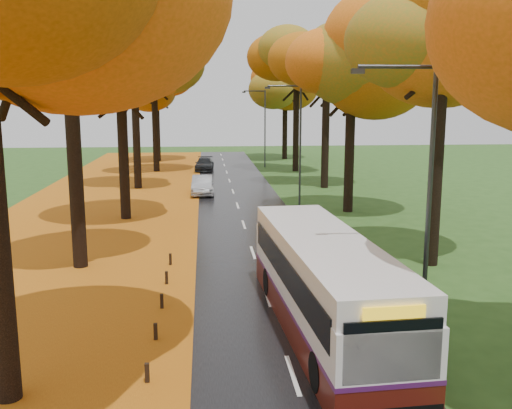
{
  "coord_description": "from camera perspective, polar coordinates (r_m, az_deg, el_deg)",
  "views": [
    {
      "loc": [
        -2.19,
        -7.49,
        7.02
      ],
      "look_at": [
        0.0,
        16.39,
        2.6
      ],
      "focal_mm": 40.0,
      "sensor_mm": 36.0,
      "label": 1
    }
  ],
  "objects": [
    {
      "name": "streetlamp_mid",
      "position": [
        38.06,
        4.08,
        6.94
      ],
      "size": [
        2.45,
        0.18,
        8.0
      ],
      "color": "#333538",
      "rests_on": "ground"
    },
    {
      "name": "streetlamp_near",
      "position": [
        16.82,
        16.22,
        2.14
      ],
      "size": [
        2.45,
        0.18,
        8.0
      ],
      "color": "#333538",
      "rests_on": "ground"
    },
    {
      "name": "streetlamp_far",
      "position": [
        59.85,
        0.66,
        8.23
      ],
      "size": [
        2.45,
        0.18,
        8.0
      ],
      "color": "#333538",
      "rests_on": "ground"
    },
    {
      "name": "bus",
      "position": [
        17.63,
        6.82,
        -7.7
      ],
      "size": [
        3.15,
        11.1,
        2.89
      ],
      "rotation": [
        0.0,
        0.0,
        0.06
      ],
      "color": "#48120B",
      "rests_on": "road"
    },
    {
      "name": "road",
      "position": [
        33.31,
        -1.35,
        -1.69
      ],
      "size": [
        6.5,
        90.0,
        0.04
      ],
      "primitive_type": "cube",
      "color": "black",
      "rests_on": "ground"
    },
    {
      "name": "trees_right",
      "position": [
        35.76,
        10.32,
        14.56
      ],
      "size": [
        9.3,
        74.2,
        13.96
      ],
      "color": "black",
      "rests_on": "ground"
    },
    {
      "name": "leaf_drift",
      "position": [
        33.24,
        -6.6,
        -1.75
      ],
      "size": [
        0.9,
        90.0,
        0.01
      ],
      "primitive_type": "cube",
      "color": "#BC6B13",
      "rests_on": "road"
    },
    {
      "name": "bollard_row",
      "position": [
        14.02,
        -11.37,
        -18.6
      ],
      "size": [
        0.11,
        23.51,
        0.52
      ],
      "color": "black",
      "rests_on": "ground"
    },
    {
      "name": "car_white",
      "position": [
        42.79,
        -5.4,
        1.95
      ],
      "size": [
        1.78,
        4.16,
        1.4
      ],
      "primitive_type": "imported",
      "rotation": [
        0.0,
        0.0,
        0.03
      ],
      "color": "white",
      "rests_on": "road"
    },
    {
      "name": "centre_line",
      "position": [
        33.3,
        -1.35,
        -1.65
      ],
      "size": [
        0.12,
        90.0,
        0.01
      ],
      "primitive_type": "cube",
      "color": "silver",
      "rests_on": "road"
    },
    {
      "name": "leaf_verge",
      "position": [
        33.93,
        -16.7,
        -1.93
      ],
      "size": [
        12.0,
        90.0,
        0.02
      ],
      "primitive_type": "cube",
      "color": "#95480D",
      "rests_on": "ground"
    },
    {
      "name": "car_silver",
      "position": [
        42.87,
        -5.4,
        1.96
      ],
      "size": [
        1.59,
        4.25,
        1.39
      ],
      "primitive_type": "imported",
      "rotation": [
        0.0,
        0.0,
        -0.03
      ],
      "color": "gray",
      "rests_on": "road"
    },
    {
      "name": "trees_left",
      "position": [
        35.0,
        -13.85,
        14.27
      ],
      "size": [
        9.2,
        74.0,
        13.88
      ],
      "color": "black",
      "rests_on": "ground"
    },
    {
      "name": "car_dark",
      "position": [
        57.27,
        -5.18,
        4.03
      ],
      "size": [
        2.02,
        4.47,
        1.27
      ],
      "primitive_type": "imported",
      "rotation": [
        0.0,
        0.0,
        -0.06
      ],
      "color": "black",
      "rests_on": "road"
    }
  ]
}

